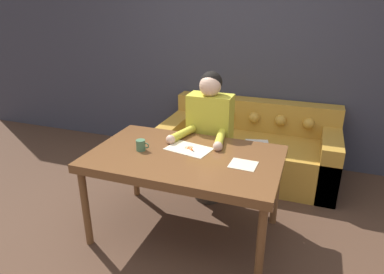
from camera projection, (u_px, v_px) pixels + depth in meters
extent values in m
plane|color=#4C3323|center=(174.00, 241.00, 2.88)|extent=(16.00, 16.00, 0.00)
cube|color=#383842|center=(234.00, 53.00, 4.06)|extent=(8.00, 0.06, 2.60)
cube|color=brown|center=(185.00, 159.00, 2.73)|extent=(1.51, 0.93, 0.07)
cylinder|color=brown|center=(86.00, 208.00, 2.73)|extent=(0.06, 0.06, 0.67)
cylinder|color=brown|center=(260.00, 249.00, 2.29)|extent=(0.06, 0.06, 0.67)
cylinder|color=brown|center=(135.00, 165.00, 3.44)|extent=(0.06, 0.06, 0.67)
cylinder|color=brown|center=(276.00, 190.00, 3.00)|extent=(0.06, 0.06, 0.67)
cube|color=#B7842D|center=(248.00, 156.00, 3.92)|extent=(1.91, 0.90, 0.44)
cube|color=#B7842D|center=(256.00, 114.00, 4.07)|extent=(1.91, 0.22, 0.36)
cube|color=#B7842D|center=(179.00, 140.00, 4.16)|extent=(0.20, 0.90, 0.60)
cube|color=#B7842D|center=(329.00, 161.00, 3.62)|extent=(0.20, 0.90, 0.60)
sphere|color=#B7842D|center=(204.00, 112.00, 4.14)|extent=(0.13, 0.13, 0.13)
sphere|color=#B7842D|center=(229.00, 115.00, 4.05)|extent=(0.13, 0.13, 0.13)
sphere|color=#B7842D|center=(254.00, 118.00, 3.95)|extent=(0.13, 0.13, 0.13)
sphere|color=#B7842D|center=(281.00, 121.00, 3.86)|extent=(0.13, 0.13, 0.13)
sphere|color=#B7842D|center=(308.00, 124.00, 3.76)|extent=(0.13, 0.13, 0.13)
cube|color=white|center=(257.00, 143.00, 3.70)|extent=(0.29, 0.26, 0.00)
cylinder|color=#33281E|center=(209.00, 177.00, 3.43)|extent=(0.28, 0.28, 0.46)
cube|color=gold|center=(210.00, 127.00, 3.23)|extent=(0.41, 0.22, 0.62)
sphere|color=#DBAD8E|center=(210.00, 86.00, 3.06)|extent=(0.20, 0.20, 0.20)
sphere|color=black|center=(211.00, 82.00, 3.08)|extent=(0.20, 0.20, 0.20)
cylinder|color=gold|center=(182.00, 134.00, 3.04)|extent=(0.16, 0.34, 0.07)
sphere|color=#DBAD8E|center=(171.00, 139.00, 2.92)|extent=(0.08, 0.08, 0.08)
cylinder|color=gold|center=(220.00, 139.00, 2.93)|extent=(0.12, 0.34, 0.07)
sphere|color=#DBAD8E|center=(218.00, 146.00, 2.78)|extent=(0.08, 0.08, 0.08)
cube|color=beige|center=(189.00, 149.00, 2.82)|extent=(0.40, 0.30, 0.00)
cube|color=beige|center=(243.00, 165.00, 2.55)|extent=(0.21, 0.18, 0.00)
cube|color=silver|center=(198.00, 154.00, 2.72)|extent=(0.11, 0.08, 0.00)
cube|color=#D1511E|center=(190.00, 150.00, 2.80)|extent=(0.07, 0.05, 0.00)
torus|color=#D1511E|center=(187.00, 148.00, 2.83)|extent=(0.04, 0.04, 0.01)
cube|color=silver|center=(195.00, 154.00, 2.71)|extent=(0.08, 0.11, 0.00)
cube|color=#D1511E|center=(192.00, 149.00, 2.81)|extent=(0.06, 0.07, 0.00)
torus|color=#D1511E|center=(190.00, 147.00, 2.84)|extent=(0.04, 0.04, 0.01)
cylinder|color=silver|center=(193.00, 151.00, 2.77)|extent=(0.01, 0.01, 0.01)
cylinder|color=#47704C|center=(141.00, 145.00, 2.78)|extent=(0.08, 0.08, 0.09)
torus|color=#47704C|center=(146.00, 145.00, 2.76)|extent=(0.05, 0.01, 0.05)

